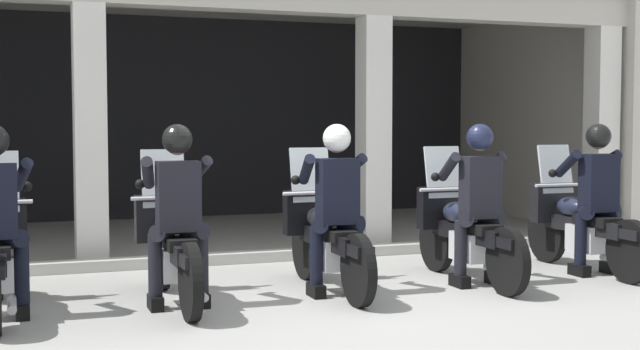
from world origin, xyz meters
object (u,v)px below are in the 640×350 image
police_officer_center (336,194)px  motorcycle_far_right (579,224)px  police_officer_right (478,190)px  police_officer_left (178,200)px  motorcycle_center (326,238)px  police_officer_far_right (597,186)px  motorcycle_left (172,246)px  motorcycle_right (464,231)px

police_officer_center → motorcycle_far_right: size_ratio=0.78×
police_officer_center → police_officer_right: bearing=-7.4°
police_officer_left → police_officer_right: size_ratio=1.00×
motorcycle_center → police_officer_far_right: 2.98m
police_officer_left → motorcycle_center: (1.47, 0.33, -0.44)m
police_officer_right → police_officer_far_right: (1.47, 0.11, 0.00)m
police_officer_center → motorcycle_left: bearing=164.7°
motorcycle_center → motorcycle_far_right: (2.94, 0.08, 0.00)m
police_officer_left → motorcycle_center: size_ratio=0.78×
motorcycle_center → police_officer_center: bearing=-96.3°
motorcycle_center → police_officer_right: (1.47, -0.32, 0.44)m
motorcycle_right → motorcycle_left: bearing=165.4°
police_officer_left → motorcycle_right: size_ratio=0.78×
police_officer_far_right → motorcycle_center: bearing=161.2°
motorcycle_left → motorcycle_center: bearing=-4.4°
motorcycle_center → motorcycle_far_right: same height
police_officer_right → motorcycle_center: bearing=153.0°
motorcycle_left → motorcycle_far_right: size_ratio=1.00×
police_officer_center → police_officer_right: 1.47m
police_officer_far_right → police_officer_left: bearing=166.8°
motorcycle_right → police_officer_right: 0.52m
motorcycle_left → motorcycle_right: size_ratio=1.00×
motorcycle_left → police_officer_left: bearing=-96.3°
motorcycle_left → police_officer_center: 1.55m
police_officer_center → police_officer_far_right: (2.94, 0.08, 0.00)m
police_officer_left → police_officer_center: (1.47, 0.04, 0.00)m
motorcycle_right → police_officer_left: bearing=170.9°
police_officer_center → police_officer_far_right: same height
motorcycle_center → motorcycle_right: bearing=-7.4°
motorcycle_left → motorcycle_far_right: 4.42m
police_officer_left → motorcycle_right: police_officer_left is taller
police_officer_left → motorcycle_center: bearing=6.5°
police_officer_left → police_officer_right: same height
police_officer_center → police_officer_far_right: 2.95m
police_officer_right → motorcycle_left: bearing=159.9°
police_officer_right → police_officer_far_right: same height
motorcycle_center → police_officer_right: 1.57m
motorcycle_center → motorcycle_right: (1.47, -0.03, 0.00)m
police_officer_right → motorcycle_far_right: 1.59m
police_officer_left → police_officer_right: (2.94, 0.01, 0.00)m
police_officer_center → motorcycle_far_right: police_officer_center is taller
police_officer_center → police_officer_far_right: size_ratio=1.00×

